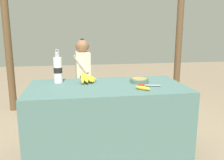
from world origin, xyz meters
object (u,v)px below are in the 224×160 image
Objects in this scene: loose_banana_front at (143,88)px; knife at (146,85)px; banana_bunch_ripe at (86,77)px; seated_vendor at (80,71)px; support_post_near at (7,35)px; water_bottle at (58,69)px; wooden_bench at (100,89)px; banana_bunch_green at (128,80)px; serving_bowl at (139,80)px; support_post_far at (179,35)px.

loose_banana_front is 0.14m from knife.
banana_bunch_ripe is 1.23m from seated_vendor.
support_post_near reaches higher than seated_vendor.
knife is (0.80, -0.28, -0.12)m from water_bottle.
wooden_bench is 6.40× the size of banana_bunch_green.
support_post_far is (1.08, 1.50, 0.39)m from serving_bowl.
banana_bunch_ripe is at bearing -9.26° from water_bottle.
support_post_near is at bearing 136.11° from serving_bowl.
seated_vendor reaches higher than serving_bowl.
support_post_near reaches higher than knife.
support_post_near is (-1.76, 0.17, 0.69)m from banana_bunch_green.
serving_bowl is at bearing -9.10° from water_bottle.
water_bottle is 0.85m from knife.
banana_bunch_ripe is 0.59m from loose_banana_front.
support_post_near reaches higher than banana_bunch_green.
support_post_near reaches higher than loose_banana_front.
banana_bunch_ripe is 1.48m from banana_bunch_green.
support_post_far is (1.06, 1.66, 0.40)m from knife.
seated_vendor is at bearing 107.08° from loose_banana_front.
seated_vendor is (-0.56, 1.46, -0.11)m from knife.
support_post_near is (-1.58, 1.66, 0.40)m from knife.
serving_bowl is at bearing -43.89° from support_post_near.
support_post_far reaches higher than seated_vendor.
banana_bunch_ripe reaches higher than wooden_bench.
water_bottle is (-0.26, 0.04, 0.08)m from banana_bunch_ripe.
serving_bowl is 1.42m from wooden_bench.
seated_vendor reaches higher than banana_bunch_ripe.
serving_bowl is at bearing 110.36° from seated_vendor.
seated_vendor is at bearing 112.35° from serving_bowl.
water_bottle is at bearing -143.41° from support_post_far.
knife is 0.13× the size of wooden_bench.
support_post_far is (1.85, 1.38, 0.29)m from water_bottle.
loose_banana_front is 0.06× the size of support_post_far.
water_bottle is 1.64× the size of knife.
serving_bowl reaches higher than loose_banana_front.
seated_vendor is (-0.02, 1.22, -0.15)m from banana_bunch_ripe.
seated_vendor is 0.48× the size of support_post_far.
banana_bunch_green is (0.98, 1.21, -0.40)m from water_bottle.
water_bottle is at bearing -60.32° from support_post_near.
knife is at bearing -46.35° from support_post_near.
support_post_near reaches higher than wooden_bench.
banana_bunch_ripe is 1.33× the size of knife.
banana_bunch_ripe is 1.36m from wooden_bench.
serving_bowl is 0.76× the size of banana_bunch_green.
wooden_bench is at bearing -172.82° from support_post_far.
wooden_bench is at bearing 100.23° from serving_bowl.
seated_vendor is at bearing -11.03° from support_post_near.
support_post_far is at bearing 7.18° from wooden_bench.
water_bottle reaches higher than banana_bunch_ripe.
knife is at bearing -122.55° from support_post_far.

